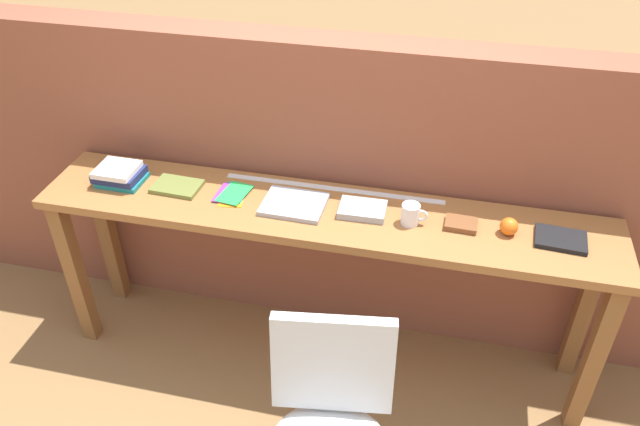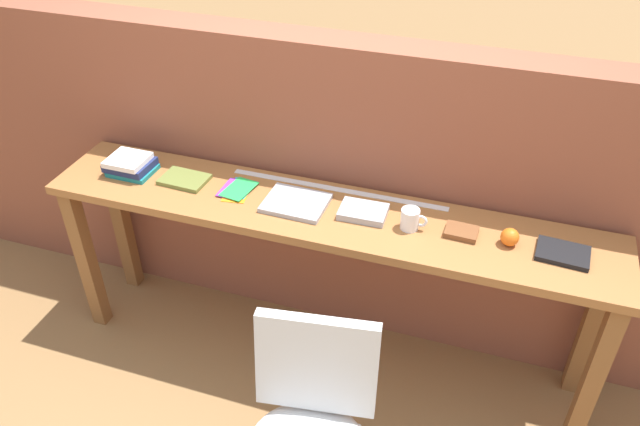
{
  "view_description": "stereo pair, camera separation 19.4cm",
  "coord_description": "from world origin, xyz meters",
  "px_view_note": "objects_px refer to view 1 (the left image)",
  "views": [
    {
      "loc": [
        0.47,
        -1.81,
        2.43
      ],
      "look_at": [
        0.0,
        0.25,
        0.9
      ],
      "focal_mm": 35.0,
      "sensor_mm": 36.0,
      "label": 1
    },
    {
      "loc": [
        0.66,
        -1.75,
        2.43
      ],
      "look_at": [
        0.0,
        0.25,
        0.9
      ],
      "focal_mm": 35.0,
      "sensor_mm": 36.0,
      "label": 2
    }
  ],
  "objects_px": {
    "book_open_centre": "(294,204)",
    "leather_journal_brown": "(461,224)",
    "chair_white_moulded": "(330,421)",
    "magazine_cycling": "(177,186)",
    "mug": "(411,214)",
    "book_stack_leftmost": "(119,174)",
    "sports_ball_small": "(509,226)",
    "book_repair_rightmost": "(561,239)",
    "pamphlet_pile_colourful": "(233,194)"
  },
  "relations": [
    {
      "from": "book_open_centre",
      "to": "leather_journal_brown",
      "type": "xyz_separation_m",
      "value": [
        0.71,
        0.01,
        0.0
      ]
    },
    {
      "from": "chair_white_moulded",
      "to": "magazine_cycling",
      "type": "relative_size",
      "value": 4.26
    },
    {
      "from": "magazine_cycling",
      "to": "mug",
      "type": "relative_size",
      "value": 1.9
    },
    {
      "from": "book_stack_leftmost",
      "to": "book_open_centre",
      "type": "distance_m",
      "value": 0.82
    },
    {
      "from": "mug",
      "to": "sports_ball_small",
      "type": "distance_m",
      "value": 0.39
    },
    {
      "from": "chair_white_moulded",
      "to": "book_repair_rightmost",
      "type": "distance_m",
      "value": 1.15
    },
    {
      "from": "pamphlet_pile_colourful",
      "to": "mug",
      "type": "relative_size",
      "value": 1.77
    },
    {
      "from": "chair_white_moulded",
      "to": "book_repair_rightmost",
      "type": "xyz_separation_m",
      "value": [
        0.77,
        0.78,
        0.36
      ]
    },
    {
      "from": "book_stack_leftmost",
      "to": "leather_journal_brown",
      "type": "distance_m",
      "value": 1.52
    },
    {
      "from": "book_repair_rightmost",
      "to": "magazine_cycling",
      "type": "bearing_deg",
      "value": -176.4
    },
    {
      "from": "chair_white_moulded",
      "to": "pamphlet_pile_colourful",
      "type": "bearing_deg",
      "value": 127.67
    },
    {
      "from": "chair_white_moulded",
      "to": "leather_journal_brown",
      "type": "height_order",
      "value": "leather_journal_brown"
    },
    {
      "from": "book_stack_leftmost",
      "to": "mug",
      "type": "xyz_separation_m",
      "value": [
        1.32,
        -0.02,
        0.01
      ]
    },
    {
      "from": "book_open_centre",
      "to": "book_stack_leftmost",
      "type": "bearing_deg",
      "value": -179.22
    },
    {
      "from": "book_stack_leftmost",
      "to": "pamphlet_pile_colourful",
      "type": "bearing_deg",
      "value": 1.38
    },
    {
      "from": "book_stack_leftmost",
      "to": "book_open_centre",
      "type": "bearing_deg",
      "value": -0.72
    },
    {
      "from": "magazine_cycling",
      "to": "book_repair_rightmost",
      "type": "height_order",
      "value": "same"
    },
    {
      "from": "chair_white_moulded",
      "to": "book_repair_rightmost",
      "type": "relative_size",
      "value": 4.49
    },
    {
      "from": "sports_ball_small",
      "to": "pamphlet_pile_colourful",
      "type": "bearing_deg",
      "value": 179.21
    },
    {
      "from": "book_open_centre",
      "to": "book_repair_rightmost",
      "type": "height_order",
      "value": "same"
    },
    {
      "from": "sports_ball_small",
      "to": "book_repair_rightmost",
      "type": "distance_m",
      "value": 0.21
    },
    {
      "from": "chair_white_moulded",
      "to": "pamphlet_pile_colourful",
      "type": "xyz_separation_m",
      "value": [
        -0.61,
        0.8,
        0.36
      ]
    },
    {
      "from": "magazine_cycling",
      "to": "leather_journal_brown",
      "type": "height_order",
      "value": "leather_journal_brown"
    },
    {
      "from": "mug",
      "to": "leather_journal_brown",
      "type": "xyz_separation_m",
      "value": [
        0.21,
        0.02,
        -0.03
      ]
    },
    {
      "from": "book_stack_leftmost",
      "to": "sports_ball_small",
      "type": "distance_m",
      "value": 1.71
    },
    {
      "from": "book_stack_leftmost",
      "to": "book_open_centre",
      "type": "relative_size",
      "value": 0.81
    },
    {
      "from": "pamphlet_pile_colourful",
      "to": "leather_journal_brown",
      "type": "xyz_separation_m",
      "value": [
        0.99,
        -0.01,
        0.01
      ]
    },
    {
      "from": "mug",
      "to": "magazine_cycling",
      "type": "bearing_deg",
      "value": 178.55
    },
    {
      "from": "magazine_cycling",
      "to": "sports_ball_small",
      "type": "bearing_deg",
      "value": 2.4
    },
    {
      "from": "magazine_cycling",
      "to": "pamphlet_pile_colourful",
      "type": "bearing_deg",
      "value": 4.11
    },
    {
      "from": "book_open_centre",
      "to": "book_repair_rightmost",
      "type": "bearing_deg",
      "value": 1.69
    },
    {
      "from": "book_open_centre",
      "to": "sports_ball_small",
      "type": "relative_size",
      "value": 3.64
    },
    {
      "from": "book_stack_leftmost",
      "to": "book_repair_rightmost",
      "type": "distance_m",
      "value": 1.92
    },
    {
      "from": "mug",
      "to": "book_repair_rightmost",
      "type": "relative_size",
      "value": 0.55
    },
    {
      "from": "mug",
      "to": "book_open_centre",
      "type": "bearing_deg",
      "value": 178.95
    },
    {
      "from": "leather_journal_brown",
      "to": "book_repair_rightmost",
      "type": "distance_m",
      "value": 0.39
    },
    {
      "from": "book_stack_leftmost",
      "to": "mug",
      "type": "relative_size",
      "value": 1.96
    },
    {
      "from": "book_repair_rightmost",
      "to": "leather_journal_brown",
      "type": "bearing_deg",
      "value": -177.51
    },
    {
      "from": "magazine_cycling",
      "to": "book_open_centre",
      "type": "xyz_separation_m",
      "value": [
        0.55,
        -0.02,
        0.0
      ]
    },
    {
      "from": "leather_journal_brown",
      "to": "book_stack_leftmost",
      "type": "bearing_deg",
      "value": -177.56
    },
    {
      "from": "magazine_cycling",
      "to": "book_repair_rightmost",
      "type": "distance_m",
      "value": 1.64
    },
    {
      "from": "magazine_cycling",
      "to": "sports_ball_small",
      "type": "height_order",
      "value": "sports_ball_small"
    },
    {
      "from": "magazine_cycling",
      "to": "book_repair_rightmost",
      "type": "xyz_separation_m",
      "value": [
        1.64,
        -0.01,
        0.0
      ]
    },
    {
      "from": "magazine_cycling",
      "to": "pamphlet_pile_colourful",
      "type": "distance_m",
      "value": 0.26
    },
    {
      "from": "book_repair_rightmost",
      "to": "book_open_centre",
      "type": "bearing_deg",
      "value": -175.74
    },
    {
      "from": "book_stack_leftmost",
      "to": "sports_ball_small",
      "type": "relative_size",
      "value": 2.95
    },
    {
      "from": "sports_ball_small",
      "to": "book_open_centre",
      "type": "bearing_deg",
      "value": -179.55
    },
    {
      "from": "magazine_cycling",
      "to": "book_repair_rightmost",
      "type": "bearing_deg",
      "value": 2.33
    },
    {
      "from": "book_stack_leftmost",
      "to": "pamphlet_pile_colourful",
      "type": "relative_size",
      "value": 1.11
    },
    {
      "from": "book_open_centre",
      "to": "sports_ball_small",
      "type": "height_order",
      "value": "sports_ball_small"
    }
  ]
}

